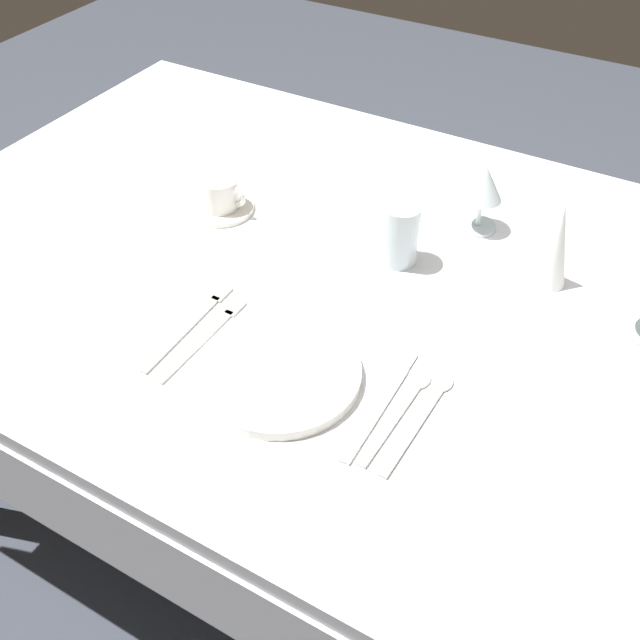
{
  "coord_description": "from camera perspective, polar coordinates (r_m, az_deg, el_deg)",
  "views": [
    {
      "loc": [
        0.4,
        -0.88,
        1.54
      ],
      "look_at": [
        -0.02,
        -0.15,
        0.76
      ],
      "focal_mm": 40.86,
      "sensor_mm": 36.0,
      "label": 1
    }
  ],
  "objects": [
    {
      "name": "ground_plane",
      "position": [
        1.82,
        2.87,
        -15.26
      ],
      "size": [
        6.0,
        6.0,
        0.0
      ],
      "primitive_type": "plane",
      "color": "#383D47"
    },
    {
      "name": "dinner_knife",
      "position": [
        1.05,
        4.65,
        -6.8
      ],
      "size": [
        0.02,
        0.23,
        0.0
      ],
      "color": "beige",
      "rests_on": "dining_table"
    },
    {
      "name": "saucer_left",
      "position": [
        1.44,
        -7.74,
        8.69
      ],
      "size": [
        0.13,
        0.13,
        0.01
      ],
      "primitive_type": "cylinder",
      "color": "white",
      "rests_on": "dining_table"
    },
    {
      "name": "coffee_cup_left",
      "position": [
        1.42,
        -7.82,
        9.86
      ],
      "size": [
        0.1,
        0.07,
        0.06
      ],
      "color": "white",
      "rests_on": "saucer_left"
    },
    {
      "name": "wine_glass_centre",
      "position": [
        1.36,
        12.72,
        10.13
      ],
      "size": [
        0.07,
        0.07,
        0.13
      ],
      "color": "silver",
      "rests_on": "dining_table"
    },
    {
      "name": "fork_inner",
      "position": [
        1.19,
        -10.01,
        -0.23
      ],
      "size": [
        0.02,
        0.23,
        0.0
      ],
      "color": "beige",
      "rests_on": "dining_table"
    },
    {
      "name": "spoon_dessert",
      "position": [
        1.05,
        8.3,
        -6.97
      ],
      "size": [
        0.03,
        0.22,
        0.01
      ],
      "color": "beige",
      "rests_on": "dining_table"
    },
    {
      "name": "dinner_plate",
      "position": [
        1.08,
        -3.15,
        -4.16
      ],
      "size": [
        0.24,
        0.24,
        0.02
      ],
      "primitive_type": "cylinder",
      "color": "white",
      "rests_on": "dining_table"
    },
    {
      "name": "drink_tumbler",
      "position": [
        1.27,
        6.27,
        6.73
      ],
      "size": [
        0.07,
        0.07,
        0.11
      ],
      "color": "silver",
      "rests_on": "dining_table"
    },
    {
      "name": "napkin_folded",
      "position": [
        1.27,
        17.95,
        5.6
      ],
      "size": [
        0.06,
        0.06,
        0.15
      ],
      "primitive_type": "cone",
      "color": "white",
      "rests_on": "dining_table"
    },
    {
      "name": "spoon_soup",
      "position": [
        1.06,
        6.61,
        -6.56
      ],
      "size": [
        0.03,
        0.2,
        0.01
      ],
      "color": "beige",
      "rests_on": "dining_table"
    },
    {
      "name": "fork_outer",
      "position": [
        1.16,
        -8.88,
        -1.2
      ],
      "size": [
        0.02,
        0.21,
        0.0
      ],
      "color": "beige",
      "rests_on": "dining_table"
    },
    {
      "name": "dining_table",
      "position": [
        1.31,
        3.85,
        0.27
      ],
      "size": [
        1.8,
        1.11,
        0.74
      ],
      "color": "white",
      "rests_on": "ground"
    }
  ]
}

